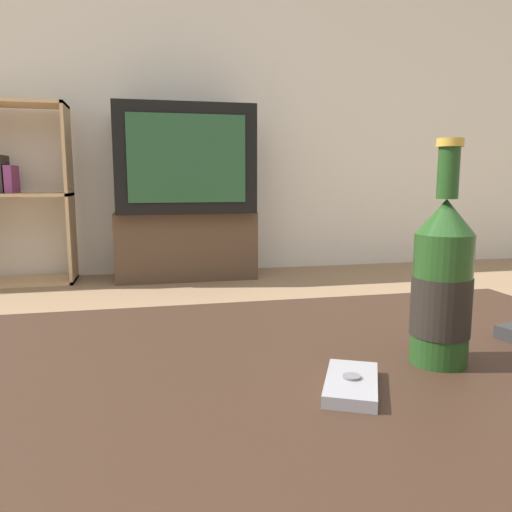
{
  "coord_description": "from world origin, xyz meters",
  "views": [
    {
      "loc": [
        -0.09,
        -0.55,
        0.65
      ],
      "look_at": [
        0.1,
        0.3,
        0.52
      ],
      "focal_mm": 35.0,
      "sensor_mm": 36.0,
      "label": 1
    }
  ],
  "objects": [
    {
      "name": "television",
      "position": [
        0.17,
        2.76,
        0.78
      ],
      "size": [
        0.86,
        0.53,
        0.67
      ],
      "color": "black",
      "rests_on": "tv_stand"
    },
    {
      "name": "cell_phone",
      "position": [
        0.13,
        -0.06,
        0.43
      ],
      "size": [
        0.1,
        0.13,
        0.02
      ],
      "rotation": [
        0.0,
        0.0,
        -0.45
      ],
      "color": "gray",
      "rests_on": "coffee_table"
    },
    {
      "name": "bookshelf",
      "position": [
        -0.87,
        2.81,
        0.58
      ],
      "size": [
        0.6,
        0.3,
        1.12
      ],
      "color": "tan",
      "rests_on": "ground_plane"
    },
    {
      "name": "tv_stand",
      "position": [
        0.17,
        2.77,
        0.22
      ],
      "size": [
        0.91,
        0.36,
        0.44
      ],
      "color": "#4C3828",
      "rests_on": "ground_plane"
    },
    {
      "name": "back_wall",
      "position": [
        0.0,
        3.02,
        1.3
      ],
      "size": [
        8.0,
        0.05,
        2.6
      ],
      "color": "silver",
      "rests_on": "ground_plane"
    },
    {
      "name": "beer_bottle",
      "position": [
        0.27,
        0.0,
        0.52
      ],
      "size": [
        0.07,
        0.07,
        0.28
      ],
      "color": "#1E4219",
      "rests_on": "coffee_table"
    },
    {
      "name": "coffee_table",
      "position": [
        0.0,
        0.0,
        0.36
      ],
      "size": [
        1.26,
        0.74,
        0.42
      ],
      "color": "#332116",
      "rests_on": "ground_plane"
    }
  ]
}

